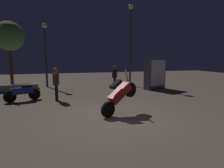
{
  "coord_description": "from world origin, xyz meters",
  "views": [
    {
      "loc": [
        -1.98,
        -6.2,
        2.08
      ],
      "look_at": [
        0.19,
        1.28,
        1.0
      ],
      "focal_mm": 30.71,
      "sensor_mm": 36.0,
      "label": 1
    }
  ],
  "objects_px": {
    "streetlamp_near": "(45,46)",
    "kiosk_billboard": "(155,73)",
    "person_bystander_far": "(56,81)",
    "streetlamp_far": "(131,36)",
    "motorcycle_blue_parked_left": "(22,92)",
    "person_rider_beside": "(115,75)",
    "motorcycle_red_foreground": "(120,95)"
  },
  "relations": [
    {
      "from": "motorcycle_red_foreground",
      "to": "person_rider_beside",
      "type": "height_order",
      "value": "motorcycle_red_foreground"
    },
    {
      "from": "person_rider_beside",
      "to": "kiosk_billboard",
      "type": "relative_size",
      "value": 0.74
    },
    {
      "from": "person_rider_beside",
      "to": "person_bystander_far",
      "type": "relative_size",
      "value": 0.98
    },
    {
      "from": "motorcycle_blue_parked_left",
      "to": "kiosk_billboard",
      "type": "height_order",
      "value": "kiosk_billboard"
    },
    {
      "from": "motorcycle_blue_parked_left",
      "to": "motorcycle_red_foreground",
      "type": "bearing_deg",
      "value": 116.55
    },
    {
      "from": "person_bystander_far",
      "to": "streetlamp_near",
      "type": "relative_size",
      "value": 0.36
    },
    {
      "from": "motorcycle_red_foreground",
      "to": "motorcycle_blue_parked_left",
      "type": "bearing_deg",
      "value": 113.74
    },
    {
      "from": "motorcycle_blue_parked_left",
      "to": "person_bystander_far",
      "type": "xyz_separation_m",
      "value": [
        1.57,
        -0.35,
        0.51
      ]
    },
    {
      "from": "streetlamp_near",
      "to": "motorcycle_red_foreground",
      "type": "bearing_deg",
      "value": -70.02
    },
    {
      "from": "person_rider_beside",
      "to": "person_bystander_far",
      "type": "distance_m",
      "value": 4.54
    },
    {
      "from": "kiosk_billboard",
      "to": "person_rider_beside",
      "type": "bearing_deg",
      "value": -38.53
    },
    {
      "from": "motorcycle_red_foreground",
      "to": "person_rider_beside",
      "type": "bearing_deg",
      "value": 50.31
    },
    {
      "from": "person_rider_beside",
      "to": "person_bystander_far",
      "type": "xyz_separation_m",
      "value": [
        -3.73,
        -2.59,
        0.02
      ]
    },
    {
      "from": "person_bystander_far",
      "to": "streetlamp_far",
      "type": "distance_m",
      "value": 6.85
    },
    {
      "from": "motorcycle_blue_parked_left",
      "to": "kiosk_billboard",
      "type": "distance_m",
      "value": 8.01
    },
    {
      "from": "person_bystander_far",
      "to": "streetlamp_far",
      "type": "bearing_deg",
      "value": 44.32
    },
    {
      "from": "motorcycle_red_foreground",
      "to": "streetlamp_near",
      "type": "bearing_deg",
      "value": 85.53
    },
    {
      "from": "motorcycle_blue_parked_left",
      "to": "person_rider_beside",
      "type": "bearing_deg",
      "value": -178.69
    },
    {
      "from": "person_rider_beside",
      "to": "streetlamp_far",
      "type": "bearing_deg",
      "value": -111.04
    },
    {
      "from": "person_rider_beside",
      "to": "streetlamp_far",
      "type": "height_order",
      "value": "streetlamp_far"
    },
    {
      "from": "streetlamp_near",
      "to": "kiosk_billboard",
      "type": "relative_size",
      "value": 2.11
    },
    {
      "from": "streetlamp_far",
      "to": "person_bystander_far",
      "type": "bearing_deg",
      "value": -145.59
    },
    {
      "from": "person_rider_beside",
      "to": "kiosk_billboard",
      "type": "height_order",
      "value": "kiosk_billboard"
    },
    {
      "from": "person_rider_beside",
      "to": "kiosk_billboard",
      "type": "distance_m",
      "value": 2.67
    },
    {
      "from": "motorcycle_red_foreground",
      "to": "person_bystander_far",
      "type": "xyz_separation_m",
      "value": [
        -2.2,
        3.03,
        0.2
      ]
    },
    {
      "from": "motorcycle_red_foreground",
      "to": "streetlamp_far",
      "type": "relative_size",
      "value": 0.28
    },
    {
      "from": "person_rider_beside",
      "to": "streetlamp_near",
      "type": "height_order",
      "value": "streetlamp_near"
    },
    {
      "from": "motorcycle_red_foreground",
      "to": "person_rider_beside",
      "type": "distance_m",
      "value": 5.82
    },
    {
      "from": "streetlamp_near",
      "to": "streetlamp_far",
      "type": "bearing_deg",
      "value": -11.74
    },
    {
      "from": "person_bystander_far",
      "to": "person_rider_beside",
      "type": "bearing_deg",
      "value": 44.65
    },
    {
      "from": "motorcycle_red_foreground",
      "to": "kiosk_billboard",
      "type": "xyz_separation_m",
      "value": [
        4.08,
        4.83,
        0.31
      ]
    },
    {
      "from": "motorcycle_red_foreground",
      "to": "kiosk_billboard",
      "type": "bearing_deg",
      "value": 25.37
    }
  ]
}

